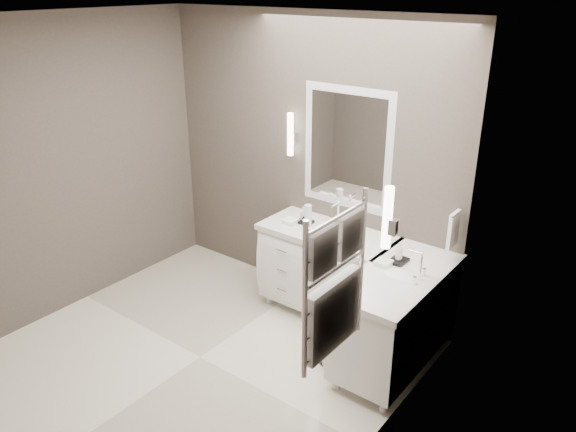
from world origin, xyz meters
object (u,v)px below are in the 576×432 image
Objects in this scene: vanity_back at (327,267)px; waste_bin at (331,347)px; vanity_right at (396,314)px; towel_ladder at (334,291)px.

vanity_back is 0.83m from waste_bin.
waste_bin is at bearing -53.31° from vanity_back.
vanity_right is at bearing -20.38° from vanity_back.
towel_ladder is 1.74m from waste_bin.
towel_ladder reaches higher than waste_bin.
vanity_right is 0.61m from waste_bin.
vanity_right is 4.44× the size of waste_bin.
waste_bin is (-0.43, -0.28, -0.35)m from vanity_right.
towel_ladder reaches higher than vanity_right.
waste_bin is (0.45, -0.60, -0.35)m from vanity_back.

